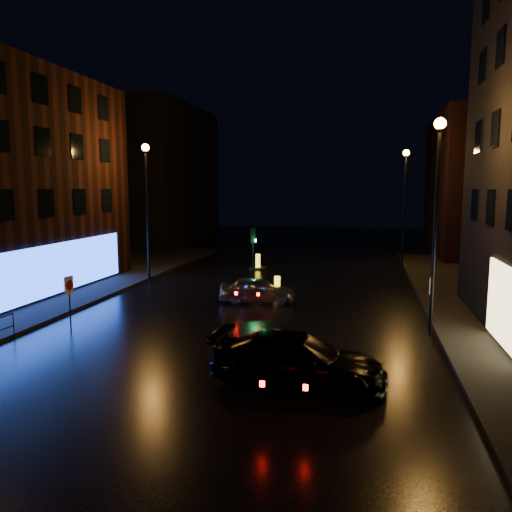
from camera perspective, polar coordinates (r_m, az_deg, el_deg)
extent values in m
plane|color=black|center=(16.20, -7.16, -13.05)|extent=(120.00, 120.00, 0.00)
cube|color=black|center=(53.61, -11.06, 8.96)|extent=(8.00, 16.00, 14.00)
cube|color=black|center=(47.31, 24.55, 7.38)|extent=(8.00, 14.00, 12.00)
cylinder|color=black|center=(31.12, -12.30, 4.38)|extent=(0.14, 0.14, 8.00)
cylinder|color=black|center=(31.16, -12.52, 11.74)|extent=(0.20, 0.20, 0.25)
sphere|color=orange|center=(31.17, -12.53, 12.01)|extent=(0.44, 0.44, 0.44)
cylinder|color=black|center=(20.51, 19.76, 2.44)|extent=(0.14, 0.14, 8.00)
cylinder|color=black|center=(20.57, 20.28, 13.60)|extent=(0.20, 0.20, 0.25)
sphere|color=orange|center=(20.58, 20.30, 14.02)|extent=(0.44, 0.44, 0.44)
cylinder|color=black|center=(36.40, 16.54, 4.70)|extent=(0.14, 0.14, 8.00)
cylinder|color=black|center=(36.43, 16.79, 10.99)|extent=(0.20, 0.20, 0.25)
sphere|color=orange|center=(36.44, 16.80, 11.22)|extent=(0.44, 0.44, 0.44)
cube|color=black|center=(29.51, -0.32, -3.34)|extent=(1.40, 2.40, 0.12)
cylinder|color=black|center=(29.28, -0.32, -0.76)|extent=(0.12, 0.12, 2.80)
cube|color=black|center=(29.09, -0.32, 2.35)|extent=(0.28, 0.22, 0.90)
cylinder|color=#0CFF59|center=(29.09, -0.05, 1.80)|extent=(0.05, 0.18, 0.18)
cylinder|color=black|center=(21.54, -25.97, -7.12)|extent=(0.04, 0.04, 1.00)
imported|color=#999CA0|center=(25.25, 0.14, -3.89)|extent=(3.91, 1.90, 1.28)
imported|color=black|center=(14.96, 4.86, -11.76)|extent=(5.26, 2.40, 1.49)
cube|color=black|center=(26.82, 2.44, -4.49)|extent=(0.87, 1.26, 0.10)
cube|color=yellow|center=(26.72, 2.44, -3.42)|extent=(0.29, 0.20, 1.03)
cube|color=black|center=(26.72, 2.44, -3.42)|extent=(0.31, 0.03, 0.62)
cube|color=black|center=(35.80, 0.22, -1.39)|extent=(1.03, 1.35, 0.10)
cube|color=yellow|center=(35.72, 0.22, -0.59)|extent=(0.31, 0.23, 1.01)
cube|color=black|center=(35.72, 0.22, -0.59)|extent=(0.30, 0.08, 0.61)
cylinder|color=black|center=(21.72, -20.51, -5.16)|extent=(0.06, 0.06, 2.14)
cube|color=white|center=(21.56, -20.61, -3.15)|extent=(0.07, 0.54, 0.73)
cylinder|color=#B20C0C|center=(21.55, -20.55, -3.15)|extent=(0.04, 0.43, 0.43)
cylinder|color=black|center=(22.09, 19.29, -5.06)|extent=(0.05, 0.05, 2.01)
cube|color=silver|center=(21.95, 19.37, -3.19)|extent=(0.19, 0.49, 0.69)
cylinder|color=#B20C0C|center=(21.95, 19.30, -3.19)|extent=(0.13, 0.39, 0.40)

